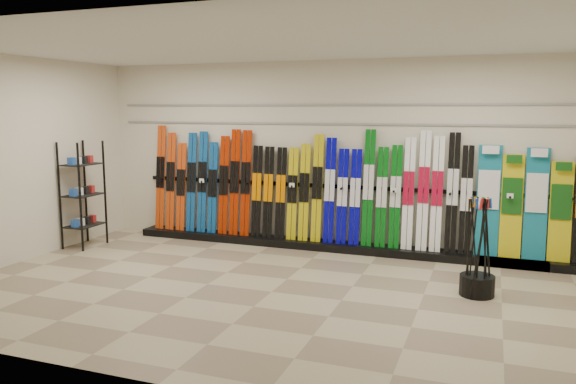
% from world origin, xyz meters
% --- Properties ---
extents(floor, '(8.00, 8.00, 0.00)m').
position_xyz_m(floor, '(0.00, 0.00, 0.00)').
color(floor, gray).
rests_on(floor, ground).
extents(back_wall, '(8.00, 0.00, 8.00)m').
position_xyz_m(back_wall, '(0.00, 2.50, 1.50)').
color(back_wall, beige).
rests_on(back_wall, floor).
extents(left_wall, '(0.00, 5.00, 5.00)m').
position_xyz_m(left_wall, '(-4.00, 0.00, 1.50)').
color(left_wall, beige).
rests_on(left_wall, floor).
extents(ceiling, '(8.00, 8.00, 0.00)m').
position_xyz_m(ceiling, '(0.00, 0.00, 3.00)').
color(ceiling, silver).
rests_on(ceiling, back_wall).
extents(ski_rack_base, '(8.00, 0.40, 0.12)m').
position_xyz_m(ski_rack_base, '(0.22, 2.28, 0.06)').
color(ski_rack_base, black).
rests_on(ski_rack_base, floor).
extents(skis, '(5.37, 0.21, 1.82)m').
position_xyz_m(skis, '(-0.45, 2.32, 0.94)').
color(skis, '#C73E0F').
rests_on(skis, ski_rack_base).
extents(snowboards, '(1.60, 0.25, 1.60)m').
position_xyz_m(snowboards, '(3.07, 2.36, 0.87)').
color(snowboards, '#14728C').
rests_on(snowboards, ski_rack_base).
extents(accessory_rack, '(0.40, 0.60, 1.72)m').
position_xyz_m(accessory_rack, '(-3.75, 1.12, 0.86)').
color(accessory_rack, black).
rests_on(accessory_rack, floor).
extents(pole_bin, '(0.41, 0.41, 0.25)m').
position_xyz_m(pole_bin, '(2.38, 0.74, 0.12)').
color(pole_bin, black).
rests_on(pole_bin, floor).
extents(ski_poles, '(0.32, 0.30, 1.18)m').
position_xyz_m(ski_poles, '(2.38, 0.70, 0.61)').
color(ski_poles, black).
rests_on(ski_poles, pole_bin).
extents(slatwall_rail_0, '(7.60, 0.02, 0.03)m').
position_xyz_m(slatwall_rail_0, '(0.00, 2.48, 2.00)').
color(slatwall_rail_0, gray).
rests_on(slatwall_rail_0, back_wall).
extents(slatwall_rail_1, '(7.60, 0.02, 0.03)m').
position_xyz_m(slatwall_rail_1, '(0.00, 2.48, 2.30)').
color(slatwall_rail_1, gray).
rests_on(slatwall_rail_1, back_wall).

